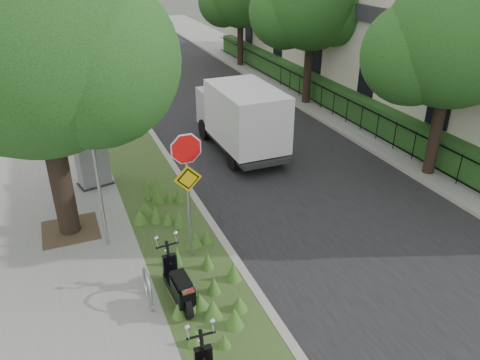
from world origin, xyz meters
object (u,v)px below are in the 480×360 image
object	(u,v)px
scooter_far	(180,289)
utility_cabinet	(93,165)
sign_assembly	(187,172)
box_truck	(241,115)

from	to	relation	value
scooter_far	utility_cabinet	xyz separation A→B (m)	(-0.96, 6.16, 0.25)
sign_assembly	box_truck	distance (m)	6.61
scooter_far	sign_assembly	bearing A→B (deg)	65.16
sign_assembly	box_truck	bearing A→B (deg)	57.29
sign_assembly	utility_cabinet	world-z (taller)	sign_assembly
box_truck	utility_cabinet	distance (m)	5.31
scooter_far	utility_cabinet	distance (m)	6.24
sign_assembly	scooter_far	size ratio (longest dim) A/B	1.95
sign_assembly	scooter_far	xyz separation A→B (m)	(-0.71, -1.53, -1.83)
scooter_far	box_truck	world-z (taller)	box_truck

